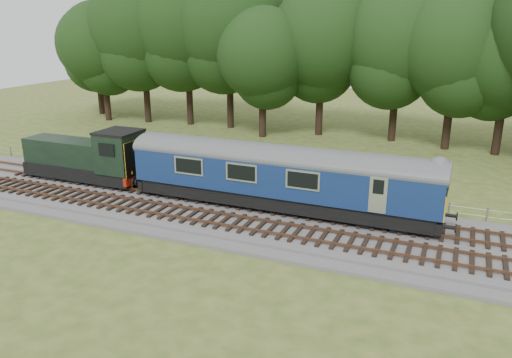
% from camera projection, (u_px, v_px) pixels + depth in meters
% --- Properties ---
extents(ground, '(120.00, 120.00, 0.00)m').
position_uv_depth(ground, '(226.00, 216.00, 29.18)').
color(ground, '#3D551F').
rests_on(ground, ground).
extents(ballast, '(70.00, 7.00, 0.35)m').
position_uv_depth(ballast, '(226.00, 213.00, 29.13)').
color(ballast, '#4C4C4F').
rests_on(ballast, ground).
extents(track_north, '(67.20, 2.40, 0.21)m').
position_uv_depth(track_north, '(236.00, 201.00, 30.28)').
color(track_north, black).
rests_on(track_north, ballast).
extents(track_south, '(67.20, 2.40, 0.21)m').
position_uv_depth(track_south, '(213.00, 218.00, 27.65)').
color(track_south, black).
rests_on(track_south, ballast).
extents(fence, '(64.00, 0.12, 1.00)m').
position_uv_depth(fence, '(256.00, 192.00, 33.13)').
color(fence, '#6B6054').
rests_on(fence, ground).
extents(tree_line, '(70.00, 8.00, 18.00)m').
position_uv_depth(tree_line, '(326.00, 138.00, 48.49)').
color(tree_line, black).
rests_on(tree_line, ground).
extents(dmu_railcar, '(18.05, 2.86, 3.88)m').
position_uv_depth(dmu_railcar, '(280.00, 172.00, 28.57)').
color(dmu_railcar, black).
rests_on(dmu_railcar, ground).
extents(shunter_loco, '(8.91, 2.60, 3.38)m').
position_uv_depth(shunter_loco, '(88.00, 158.00, 33.93)').
color(shunter_loco, black).
rests_on(shunter_loco, ground).
extents(worker, '(0.71, 0.49, 1.87)m').
position_uv_depth(worker, '(129.00, 177.00, 32.10)').
color(worker, '#F2590C').
rests_on(worker, ballast).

